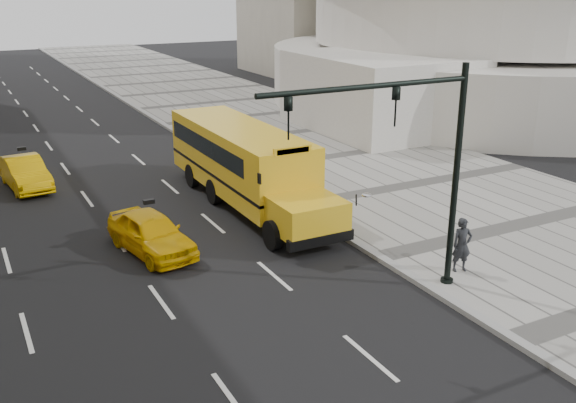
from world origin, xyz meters
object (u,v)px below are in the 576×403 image
pedestrian (462,245)px  traffic_signal (417,156)px  taxi_near (151,233)px  taxi_far (25,173)px  school_bus (242,159)px

pedestrian → traffic_signal: traffic_signal is taller
pedestrian → traffic_signal: bearing=-153.5°
taxi_near → pedestrian: size_ratio=2.40×
taxi_far → traffic_signal: traffic_signal is taller
taxi_near → traffic_signal: (5.41, -6.41, 3.41)m
school_bus → taxi_near: size_ratio=2.91×
school_bus → pedestrian: (2.96, -9.27, -0.79)m
taxi_far → pedestrian: (10.43, -15.24, 0.31)m
taxi_near → pedestrian: 9.75m
taxi_near → taxi_far: bearing=95.7°
taxi_near → traffic_signal: bearing=-60.7°
taxi_far → taxi_near: bearing=-79.9°
taxi_far → pedestrian: 18.48m
school_bus → pedestrian: 9.77m
traffic_signal → taxi_far: bearing=117.5°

